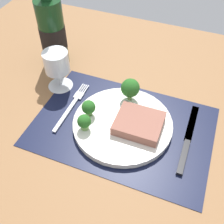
{
  "coord_description": "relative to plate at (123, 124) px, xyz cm",
  "views": [
    {
      "loc": [
        13.68,
        -42.28,
        54.2
      ],
      "look_at": [
        -3.77,
        2.15,
        1.9
      ],
      "focal_mm": 43.04,
      "sensor_mm": 36.0,
      "label": 1
    }
  ],
  "objects": [
    {
      "name": "ground_plane",
      "position": [
        0.0,
        0.0,
        -2.6
      ],
      "size": [
        140.0,
        110.0,
        3.0
      ],
      "primitive_type": "cube",
      "color": "brown"
    },
    {
      "name": "broccoli_front_edge",
      "position": [
        -1.07,
        8.55,
        4.77
      ],
      "size": [
        5.06,
        5.06,
        6.57
      ],
      "color": "#6B994C",
      "rests_on": "plate"
    },
    {
      "name": "placemat",
      "position": [
        0.0,
        0.0,
        -0.95
      ],
      "size": [
        45.64,
        31.08,
        0.3
      ],
      "primitive_type": "cube",
      "color": "black",
      "rests_on": "ground_plane"
    },
    {
      "name": "plate",
      "position": [
        0.0,
        0.0,
        0.0
      ],
      "size": [
        25.55,
        25.55,
        1.6
      ],
      "primitive_type": "cylinder",
      "color": "silver",
      "rests_on": "placemat"
    },
    {
      "name": "wine_glass",
      "position": [
        -22.67,
        8.1,
        6.86
      ],
      "size": [
        7.36,
        7.36,
        11.85
      ],
      "color": "silver",
      "rests_on": "ground_plane"
    },
    {
      "name": "fork",
      "position": [
        -15.47,
        1.42,
        -0.55
      ],
      "size": [
        2.4,
        19.2,
        0.5
      ],
      "rotation": [
        0.0,
        0.0,
        -0.03
      ],
      "color": "silver",
      "rests_on": "placemat"
    },
    {
      "name": "wine_bottle",
      "position": [
        -29.26,
        18.09,
        9.87
      ],
      "size": [
        7.91,
        7.91,
        30.36
      ],
      "color": "#143819",
      "rests_on": "ground_plane"
    },
    {
      "name": "knife",
      "position": [
        16.63,
        0.53,
        -0.5
      ],
      "size": [
        1.8,
        23.0,
        0.8
      ],
      "rotation": [
        0.0,
        0.0,
        0.04
      ],
      "color": "black",
      "rests_on": "placemat"
    },
    {
      "name": "broccoli_center",
      "position": [
        -8.07,
        -5.43,
        3.27
      ],
      "size": [
        3.45,
        3.45,
        4.4
      ],
      "color": "#6B994C",
      "rests_on": "plate"
    },
    {
      "name": "steak",
      "position": [
        4.23,
        -0.49,
        2.07
      ],
      "size": [
        11.58,
        10.08,
        2.53
      ],
      "primitive_type": "cube",
      "rotation": [
        0.0,
        0.0,
        0.01
      ],
      "color": "#8C5647",
      "rests_on": "plate"
    },
    {
      "name": "broccoli_near_steak",
      "position": [
        -9.03,
        -0.83,
        3.44
      ],
      "size": [
        3.59,
        3.59,
        4.58
      ],
      "color": "#5B8942",
      "rests_on": "plate"
    }
  ]
}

